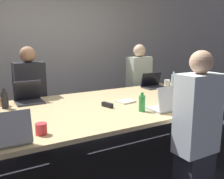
{
  "coord_description": "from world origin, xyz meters",
  "views": [
    {
      "loc": [
        -1.25,
        -2.48,
        1.5
      ],
      "look_at": [
        0.24,
        0.1,
        0.89
      ],
      "focal_mm": 40.0,
      "sensor_mm": 36.0,
      "label": 1
    }
  ],
  "objects_px": {
    "cup_far_midleft": "(4,102)",
    "laptop_near_right": "(223,96)",
    "person_far_right": "(139,86)",
    "cup_far_right": "(167,83)",
    "cup_near_left": "(41,129)",
    "laptop_far_right": "(153,83)",
    "bottle_far_midleft": "(5,100)",
    "laptop_near_midright": "(167,104)",
    "person_far_midleft": "(31,100)",
    "person_near_midright": "(197,129)",
    "stapler": "(107,105)",
    "bottle_near_midright": "(142,103)",
    "laptop_far_midleft": "(29,96)",
    "bottle_far_right": "(174,81)",
    "laptop_near_left": "(7,135)"
  },
  "relations": [
    {
      "from": "cup_far_midleft",
      "to": "laptop_near_right",
      "type": "bearing_deg",
      "value": -25.37
    },
    {
      "from": "person_far_right",
      "to": "cup_far_right",
      "type": "distance_m",
      "value": 0.56
    },
    {
      "from": "cup_near_left",
      "to": "laptop_far_right",
      "type": "bearing_deg",
      "value": 28.6
    },
    {
      "from": "cup_far_midleft",
      "to": "bottle_far_midleft",
      "type": "relative_size",
      "value": 0.41
    },
    {
      "from": "laptop_near_midright",
      "to": "person_far_midleft",
      "type": "distance_m",
      "value": 1.86
    },
    {
      "from": "laptop_near_right",
      "to": "person_far_right",
      "type": "distance_m",
      "value": 1.66
    },
    {
      "from": "person_near_midright",
      "to": "stapler",
      "type": "xyz_separation_m",
      "value": [
        -0.47,
        0.87,
        0.09
      ]
    },
    {
      "from": "cup_near_left",
      "to": "bottle_far_midleft",
      "type": "bearing_deg",
      "value": 98.55
    },
    {
      "from": "person_near_midright",
      "to": "laptop_near_right",
      "type": "relative_size",
      "value": 4.23
    },
    {
      "from": "person_far_right",
      "to": "bottle_far_midleft",
      "type": "bearing_deg",
      "value": -164.24
    },
    {
      "from": "bottle_near_midright",
      "to": "laptop_near_right",
      "type": "distance_m",
      "value": 1.13
    },
    {
      "from": "laptop_far_midleft",
      "to": "cup_far_midleft",
      "type": "distance_m",
      "value": 0.28
    },
    {
      "from": "laptop_far_right",
      "to": "person_near_midright",
      "type": "bearing_deg",
      "value": -115.05
    },
    {
      "from": "laptop_near_right",
      "to": "bottle_far_right",
      "type": "distance_m",
      "value": 1.01
    },
    {
      "from": "laptop_far_midleft",
      "to": "person_far_midleft",
      "type": "bearing_deg",
      "value": 75.77
    },
    {
      "from": "laptop_near_left",
      "to": "bottle_far_right",
      "type": "distance_m",
      "value": 2.82
    },
    {
      "from": "person_far_midleft",
      "to": "stapler",
      "type": "xyz_separation_m",
      "value": [
        0.62,
        -1.05,
        0.09
      ]
    },
    {
      "from": "laptop_near_midright",
      "to": "laptop_far_midleft",
      "type": "relative_size",
      "value": 0.98
    },
    {
      "from": "person_near_midright",
      "to": "bottle_far_midleft",
      "type": "height_order",
      "value": "person_near_midright"
    },
    {
      "from": "laptop_near_right",
      "to": "laptop_far_right",
      "type": "relative_size",
      "value": 0.91
    },
    {
      "from": "cup_far_midleft",
      "to": "bottle_near_midright",
      "type": "bearing_deg",
      "value": -37.72
    },
    {
      "from": "person_near_midright",
      "to": "person_far_right",
      "type": "xyz_separation_m",
      "value": [
        0.82,
        2.04,
        0.01
      ]
    },
    {
      "from": "laptop_far_midleft",
      "to": "person_near_midright",
      "type": "bearing_deg",
      "value": -52.2
    },
    {
      "from": "laptop_near_right",
      "to": "bottle_far_right",
      "type": "relative_size",
      "value": 1.34
    },
    {
      "from": "laptop_near_midright",
      "to": "laptop_near_right",
      "type": "height_order",
      "value": "laptop_near_midright"
    },
    {
      "from": "cup_far_midleft",
      "to": "bottle_far_midleft",
      "type": "height_order",
      "value": "bottle_far_midleft"
    },
    {
      "from": "laptop_near_midright",
      "to": "person_far_midleft",
      "type": "bearing_deg",
      "value": -53.56
    },
    {
      "from": "stapler",
      "to": "person_far_midleft",
      "type": "bearing_deg",
      "value": 105.6
    },
    {
      "from": "cup_near_left",
      "to": "stapler",
      "type": "xyz_separation_m",
      "value": [
        0.86,
        0.45,
        -0.02
      ]
    },
    {
      "from": "bottle_near_midright",
      "to": "stapler",
      "type": "xyz_separation_m",
      "value": [
        -0.24,
        0.33,
        -0.06
      ]
    },
    {
      "from": "cup_near_left",
      "to": "person_far_right",
      "type": "distance_m",
      "value": 2.69
    },
    {
      "from": "bottle_far_right",
      "to": "person_far_right",
      "type": "bearing_deg",
      "value": 107.61
    },
    {
      "from": "bottle_far_midleft",
      "to": "stapler",
      "type": "height_order",
      "value": "bottle_far_midleft"
    },
    {
      "from": "laptop_near_midright",
      "to": "person_far_right",
      "type": "distance_m",
      "value": 1.8
    },
    {
      "from": "stapler",
      "to": "cup_near_left",
      "type": "bearing_deg",
      "value": -167.11
    },
    {
      "from": "person_far_midleft",
      "to": "laptop_near_left",
      "type": "height_order",
      "value": "person_far_midleft"
    },
    {
      "from": "person_far_right",
      "to": "stapler",
      "type": "height_order",
      "value": "person_far_right"
    },
    {
      "from": "bottle_far_midleft",
      "to": "cup_near_left",
      "type": "relative_size",
      "value": 2.44
    },
    {
      "from": "bottle_far_midleft",
      "to": "laptop_near_right",
      "type": "distance_m",
      "value": 2.57
    },
    {
      "from": "laptop_near_right",
      "to": "laptop_far_right",
      "type": "distance_m",
      "value": 1.16
    },
    {
      "from": "laptop_near_midright",
      "to": "person_far_midleft",
      "type": "height_order",
      "value": "person_far_midleft"
    },
    {
      "from": "bottle_far_right",
      "to": "laptop_near_right",
      "type": "bearing_deg",
      "value": -97.65
    },
    {
      "from": "cup_far_midleft",
      "to": "cup_near_left",
      "type": "relative_size",
      "value": 1.01
    },
    {
      "from": "bottle_near_midright",
      "to": "person_far_right",
      "type": "bearing_deg",
      "value": 54.95
    },
    {
      "from": "cup_far_midleft",
      "to": "laptop_near_left",
      "type": "height_order",
      "value": "laptop_near_left"
    },
    {
      "from": "bottle_far_midleft",
      "to": "cup_far_midleft",
      "type": "bearing_deg",
      "value": 86.98
    },
    {
      "from": "laptop_near_midright",
      "to": "bottle_far_midleft",
      "type": "height_order",
      "value": "laptop_near_midright"
    },
    {
      "from": "bottle_far_midleft",
      "to": "cup_near_left",
      "type": "height_order",
      "value": "bottle_far_midleft"
    },
    {
      "from": "laptop_far_right",
      "to": "laptop_near_midright",
      "type": "bearing_deg",
      "value": -122.61
    },
    {
      "from": "cup_far_midleft",
      "to": "laptop_near_midright",
      "type": "bearing_deg",
      "value": -35.92
    }
  ]
}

